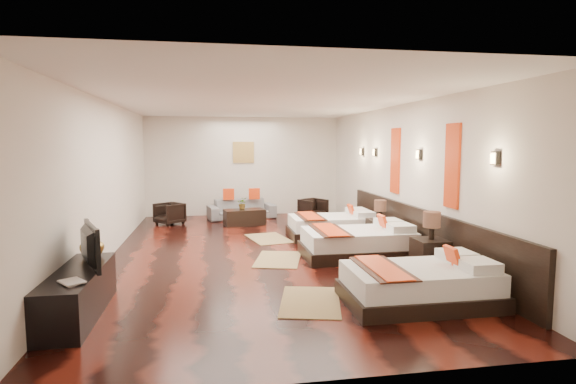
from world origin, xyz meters
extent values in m
cube|color=black|center=(0.00, 0.00, 0.00)|extent=(5.50, 9.50, 0.01)
cube|color=white|center=(0.00, 0.00, 2.80)|extent=(5.50, 9.50, 0.01)
cube|color=silver|center=(0.00, 4.75, 1.40)|extent=(5.50, 0.01, 2.80)
cube|color=silver|center=(-2.75, 0.00, 1.40)|extent=(0.01, 9.50, 2.80)
cube|color=silver|center=(2.75, 0.00, 1.40)|extent=(0.01, 9.50, 2.80)
cube|color=black|center=(2.71, -0.80, 0.45)|extent=(0.08, 6.60, 0.90)
cube|color=black|center=(1.67, -3.07, 0.10)|extent=(1.90, 1.18, 0.20)
cube|color=white|center=(1.67, -3.07, 0.34)|extent=(1.81, 1.09, 0.27)
cube|color=#EC3C10|center=(2.12, -3.07, 0.58)|extent=(0.14, 0.29, 0.29)
cube|color=#38190F|center=(1.17, -3.07, 0.48)|extent=(0.50, 1.20, 0.02)
cube|color=#EC3C10|center=(1.17, -3.07, 0.49)|extent=(0.34, 1.20, 0.02)
cube|color=black|center=(1.67, -0.60, 0.10)|extent=(1.99, 1.23, 0.21)
cube|color=white|center=(1.67, -0.60, 0.35)|extent=(1.89, 1.14, 0.28)
cube|color=#EC3C10|center=(2.14, -0.60, 0.61)|extent=(0.15, 0.30, 0.31)
cube|color=#38190F|center=(1.15, -0.60, 0.50)|extent=(0.52, 1.25, 0.02)
cube|color=#EC3C10|center=(1.15, -0.60, 0.52)|extent=(0.36, 1.25, 0.02)
cube|color=black|center=(1.67, 1.20, 0.10)|extent=(1.87, 1.16, 0.20)
cube|color=white|center=(1.67, 1.20, 0.33)|extent=(1.78, 1.07, 0.27)
cube|color=#EC3C10|center=(2.12, 1.20, 0.57)|extent=(0.14, 0.29, 0.29)
cube|color=#38190F|center=(1.18, 1.20, 0.47)|extent=(0.49, 1.18, 0.02)
cube|color=#EC3C10|center=(1.18, 1.20, 0.49)|extent=(0.34, 1.18, 0.02)
cube|color=black|center=(2.44, -1.86, 0.28)|extent=(0.50, 0.50, 0.56)
cylinder|color=black|center=(2.44, -1.86, 0.67)|extent=(0.09, 0.09, 0.22)
cylinder|color=#3F2619|center=(2.44, -1.86, 0.87)|extent=(0.27, 0.27, 0.24)
cube|color=black|center=(2.44, 0.33, 0.25)|extent=(0.46, 0.46, 0.51)
cylinder|color=black|center=(2.44, 0.33, 0.61)|extent=(0.08, 0.08, 0.20)
cylinder|color=#3F2619|center=(2.44, 0.33, 0.79)|extent=(0.24, 0.24, 0.22)
cube|color=olive|center=(0.31, -2.80, 0.01)|extent=(1.01, 1.34, 0.01)
cube|color=olive|center=(0.22, -0.57, 0.01)|extent=(1.03, 1.35, 0.01)
cube|color=olive|center=(0.28, 1.23, 0.01)|extent=(0.98, 1.33, 0.01)
cube|color=black|center=(-2.50, -2.81, 0.28)|extent=(0.50, 1.80, 0.55)
imported|color=black|center=(-2.45, -2.68, 0.81)|extent=(0.45, 0.90, 0.53)
imported|color=black|center=(-2.50, -3.38, 0.56)|extent=(0.34, 0.35, 0.03)
imported|color=brown|center=(-2.50, -2.11, 0.71)|extent=(0.33, 0.33, 0.32)
imported|color=slate|center=(-0.11, 4.04, 0.26)|extent=(1.91, 1.05, 0.53)
imported|color=black|center=(-1.98, 3.39, 0.28)|extent=(0.85, 0.85, 0.56)
imported|color=black|center=(1.78, 3.54, 0.28)|extent=(0.83, 0.84, 0.57)
cube|color=black|center=(-0.11, 2.99, 0.20)|extent=(1.07, 0.67, 0.40)
imported|color=#23571D|center=(-0.16, 3.03, 0.55)|extent=(0.31, 0.28, 0.30)
cube|color=#D86014|center=(2.73, -1.90, 1.70)|extent=(0.04, 0.40, 1.30)
cube|color=#D86014|center=(2.73, 0.30, 1.70)|extent=(0.04, 0.40, 1.30)
cube|color=black|center=(2.71, -3.00, 1.85)|extent=(0.06, 0.12, 0.18)
cube|color=#FFD18C|center=(2.68, -3.00, 1.85)|extent=(0.02, 0.10, 0.14)
cube|color=black|center=(2.71, -0.80, 1.85)|extent=(0.06, 0.12, 0.18)
cube|color=#FFD18C|center=(2.68, -0.80, 1.85)|extent=(0.02, 0.10, 0.14)
cube|color=black|center=(2.71, 1.40, 1.85)|extent=(0.06, 0.12, 0.18)
cube|color=#FFD18C|center=(2.68, 1.40, 1.85)|extent=(0.02, 0.10, 0.14)
cube|color=black|center=(2.71, 2.30, 1.85)|extent=(0.06, 0.12, 0.18)
cube|color=#FFD18C|center=(2.68, 2.30, 1.85)|extent=(0.02, 0.10, 0.14)
cube|color=#AD873F|center=(0.00, 4.73, 1.80)|extent=(0.60, 0.04, 0.60)
camera|label=1|loc=(-0.93, -8.38, 2.03)|focal=28.48mm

